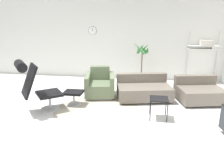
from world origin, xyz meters
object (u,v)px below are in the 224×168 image
Objects in this scene: couch_second at (199,93)px; potted_plant at (142,65)px; lounge_chair at (34,82)px; shelf_unit at (207,46)px; couch_low at (143,90)px; armchair_red at (100,86)px; side_table at (159,101)px; ottoman at (74,95)px.

potted_plant reaches higher than couch_second.
shelf_unit is at bearing 87.33° from lounge_chair.
lounge_chair is at bearing 15.62° from couch_low.
shelf_unit is (0.54, 1.91, 1.01)m from couch_second.
couch_second is at bearing 168.79° from armchair_red.
side_table is (-1.12, -1.24, 0.17)m from couch_second.
shelf_unit reaches higher than potted_plant.
couch_second is 2.23m from shelf_unit.
lounge_chair is 2.68× the size of side_table.
couch_low is 1.47m from couch_second.
couch_low reaches higher than ottoman.
lounge_chair is 0.71× the size of shelf_unit.
lounge_chair is 2.85m from couch_low.
potted_plant is at bearing 99.36° from side_table.
couch_second is (3.22, 0.75, -0.02)m from ottoman.
lounge_chair is at bearing -130.55° from potted_plant.
ottoman is 2.15m from side_table.
couch_low is at bearing 105.60° from side_table.
lounge_chair is at bearing 37.83° from armchair_red.
potted_plant reaches higher than lounge_chair.
couch_low is 2.96m from shelf_unit.
lounge_chair is at bearing -144.15° from shelf_unit.
armchair_red is 3.86m from shelf_unit.
lounge_chair is 2.84m from side_table.
couch_second is at bearing 47.92° from side_table.
couch_low is (1.75, 0.74, -0.02)m from ottoman.
armchair_red is 2.70m from couch_second.
ottoman is 3.30m from couch_second.
side_table is (2.09, -0.49, 0.14)m from ottoman.
lounge_chair is 1.21× the size of armchair_red.
potted_plant reaches higher than side_table.
couch_second is (3.94, 1.33, -0.50)m from lounge_chair.
lounge_chair is 0.88× the size of potted_plant.
armchair_red is at bearing 57.24° from ottoman.
potted_plant reaches higher than ottoman.
shelf_unit is (4.48, 3.24, 0.51)m from lounge_chair.
couch_low reaches higher than side_table.
potted_plant is at bearing -98.54° from couch_low.
lounge_chair is at bearing -141.48° from ottoman.
lounge_chair is 3.65m from potted_plant.
ottoman is (0.73, 0.58, -0.48)m from lounge_chair.
armchair_red is at bearing 99.48° from lounge_chair.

